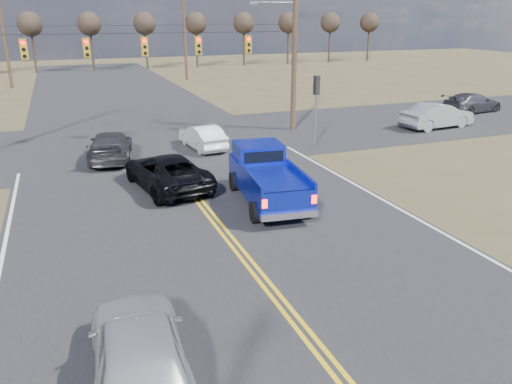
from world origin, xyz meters
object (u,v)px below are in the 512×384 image
object	(u,v)px
dgrey_car_queue	(110,146)
pickup_truck	(267,177)
cross_car_east_near	(437,115)
cross_car_east_far	(472,103)
silver_suv	(140,352)
white_car_queue	(203,137)
black_suv	(167,171)

from	to	relation	value
dgrey_car_queue	pickup_truck	bearing A→B (deg)	130.70
cross_car_east_near	dgrey_car_queue	bearing A→B (deg)	84.46
pickup_truck	cross_car_east_far	size ratio (longest dim) A/B	1.13
pickup_truck	cross_car_east_far	bearing A→B (deg)	35.87
silver_suv	cross_car_east_far	size ratio (longest dim) A/B	0.91
pickup_truck	white_car_queue	xyz separation A→B (m)	(-0.09, 8.92, -0.33)
silver_suv	white_car_queue	distance (m)	18.64
pickup_truck	black_suv	distance (m)	4.47
white_car_queue	dgrey_car_queue	size ratio (longest dim) A/B	0.82
cross_car_east_far	white_car_queue	bearing A→B (deg)	89.43
white_car_queue	cross_car_east_far	world-z (taller)	cross_car_east_far
black_suv	cross_car_east_near	xyz separation A→B (m)	(18.69, 5.49, 0.09)
black_suv	cross_car_east_near	bearing A→B (deg)	-172.81
silver_suv	cross_car_east_near	size ratio (longest dim) A/B	0.92
dgrey_car_queue	black_suv	bearing A→B (deg)	117.81
dgrey_car_queue	cross_car_east_far	world-z (taller)	cross_car_east_far
white_car_queue	cross_car_east_near	world-z (taller)	cross_car_east_near
silver_suv	cross_car_east_near	xyz separation A→B (m)	(21.65, 17.20, 0.04)
black_suv	cross_car_east_far	bearing A→B (deg)	-169.38
black_suv	cross_car_east_near	size ratio (longest dim) A/B	1.06
cross_car_east_near	white_car_queue	bearing A→B (deg)	82.71
pickup_truck	dgrey_car_queue	world-z (taller)	pickup_truck
dgrey_car_queue	cross_car_east_near	world-z (taller)	cross_car_east_near
silver_suv	cross_car_east_far	world-z (taller)	silver_suv
cross_car_east_near	cross_car_east_far	xyz separation A→B (m)	(6.23, 3.49, -0.09)
dgrey_car_queue	cross_car_east_far	size ratio (longest dim) A/B	0.97
pickup_truck	white_car_queue	distance (m)	8.93
dgrey_car_queue	cross_car_east_far	bearing A→B (deg)	-162.42
black_suv	dgrey_car_queue	xyz separation A→B (m)	(-1.74, 5.39, -0.02)
silver_suv	black_suv	xyz separation A→B (m)	(2.95, 11.70, -0.05)
white_car_queue	cross_car_east_near	xyz separation A→B (m)	(15.51, -0.40, 0.16)
dgrey_car_queue	cross_car_east_far	distance (m)	26.90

